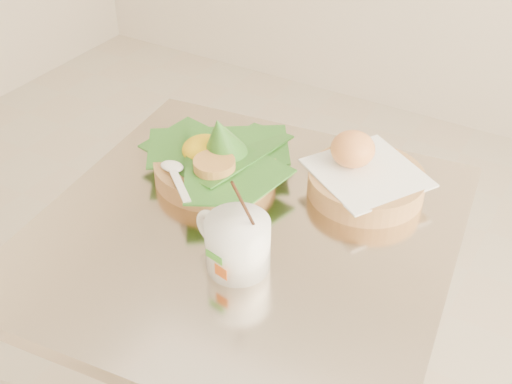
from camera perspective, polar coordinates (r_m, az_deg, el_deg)
The scene contains 4 objects.
cafe_table at distance 1.26m, azimuth -0.91°, elevation -10.87°, with size 0.78×0.78×0.75m.
rice_basket at distance 1.21m, azimuth -3.70°, elevation 2.94°, with size 0.29×0.29×0.15m.
bread_basket at distance 1.19m, azimuth 9.55°, elevation 1.36°, with size 0.25×0.25×0.11m.
coffee_mug at distance 1.01m, azimuth -1.76°, elevation -4.50°, with size 0.14×0.11×0.18m.
Camera 1 is at (0.63, -0.77, 1.46)m, focal length 45.00 mm.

